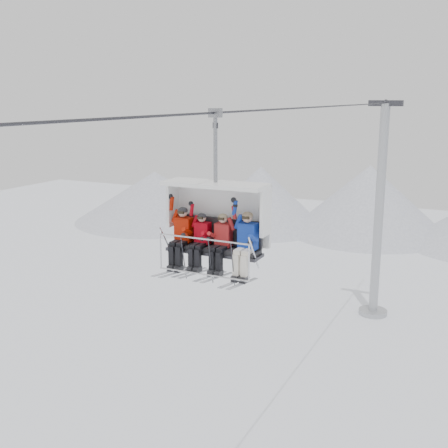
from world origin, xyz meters
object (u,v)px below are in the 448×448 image
at_px(lift_tower_right, 378,227).
at_px(skier_far_right, 246,242).
at_px(skier_center_left, 201,239).
at_px(chairlift_carrier, 218,216).
at_px(skier_center_right, 221,241).
at_px(skier_far_left, 182,235).

height_order(lift_tower_right, skier_far_right, lift_tower_right).
height_order(lift_tower_right, skier_center_left, lift_tower_right).
height_order(chairlift_carrier, skier_center_left, chairlift_carrier).
relative_size(chairlift_carrier, skier_far_right, 2.27).
xyz_separation_m(chairlift_carrier, skier_center_right, (0.25, -0.32, -0.53)).
height_order(skier_far_left, skier_center_right, skier_far_left).
height_order(lift_tower_right, chairlift_carrier, lift_tower_right).
bearing_deg(skier_center_right, chairlift_carrier, 128.27).
bearing_deg(lift_tower_right, skier_far_right, -87.70).
bearing_deg(skier_center_left, lift_tower_right, 89.16).
relative_size(lift_tower_right, skier_center_right, 7.99).
bearing_deg(skier_far_right, skier_center_left, -179.18).
bearing_deg(lift_tower_right, skier_center_right, -89.37).
height_order(lift_tower_right, skier_center_right, lift_tower_right).
xyz_separation_m(skier_far_left, skier_center_right, (1.14, -0.01, -0.03)).
bearing_deg(chairlift_carrier, skier_center_right, -51.73).
distance_m(skier_far_left, skier_center_left, 0.56).
distance_m(lift_tower_right, skier_far_right, 23.10).
xyz_separation_m(lift_tower_right, skier_far_right, (0.91, -22.65, 4.47)).
xyz_separation_m(chairlift_carrier, skier_far_left, (-0.89, -0.31, -0.50)).
bearing_deg(skier_far_right, chairlift_carrier, 161.47).
distance_m(skier_center_right, skier_far_right, 0.66).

